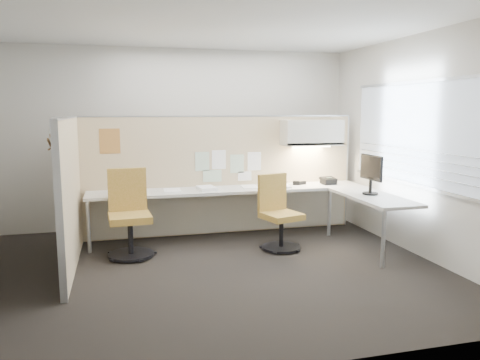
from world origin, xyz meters
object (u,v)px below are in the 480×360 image
object	(u,v)px
chair_left	(129,216)
monitor	(371,172)
desk	(255,198)
phone	(328,181)
chair_right	(278,215)

from	to	relation	value
chair_left	monitor	world-z (taller)	monitor
desk	phone	size ratio (longest dim) A/B	17.74
desk	monitor	xyz separation A→B (m)	(1.37, -0.81, 0.43)
chair_right	phone	xyz separation A→B (m)	(1.03, 0.67, 0.32)
desk	chair_left	distance (m)	1.80
desk	chair_right	bearing A→B (deg)	-71.77
desk	chair_right	xyz separation A→B (m)	(0.17, -0.53, -0.14)
chair_right	monitor	bearing A→B (deg)	-29.86
monitor	phone	world-z (taller)	monitor
desk	monitor	size ratio (longest dim) A/B	7.59
chair_left	phone	size ratio (longest dim) A/B	4.84
chair_right	monitor	xyz separation A→B (m)	(1.20, -0.28, 0.58)
monitor	phone	xyz separation A→B (m)	(-0.16, 0.96, -0.25)
phone	desk	bearing A→B (deg)	-178.83
monitor	chair_left	bearing A→B (deg)	80.47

